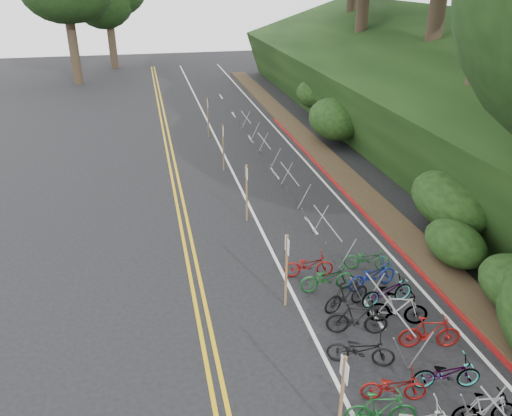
{
  "coord_description": "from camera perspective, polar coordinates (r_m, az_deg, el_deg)",
  "views": [
    {
      "loc": [
        -3.08,
        -7.31,
        9.45
      ],
      "look_at": [
        0.65,
        9.45,
        1.3
      ],
      "focal_mm": 35.0,
      "sensor_mm": 36.0,
      "label": 1
    }
  ],
  "objects": [
    {
      "name": "signposts_rest",
      "position": [
        23.07,
        -2.58,
        5.02
      ],
      "size": [
        0.08,
        18.4,
        2.5
      ],
      "color": "brown",
      "rests_on": "ground"
    },
    {
      "name": "signpost_near",
      "position": [
        11.43,
        9.8,
        -20.18
      ],
      "size": [
        0.08,
        0.4,
        2.38
      ],
      "color": "brown",
      "rests_on": "ground"
    },
    {
      "name": "road_markings",
      "position": [
        20.15,
        -0.44,
        -2.57
      ],
      "size": [
        7.47,
        80.0,
        0.01
      ],
      "color": "gold",
      "rests_on": "ground"
    },
    {
      "name": "bike_racks_rest",
      "position": [
        22.88,
        3.83,
        3.26
      ],
      "size": [
        1.14,
        23.0,
        1.17
      ],
      "color": "gray",
      "rests_on": "ground"
    },
    {
      "name": "embankment",
      "position": [
        31.61,
        18.72,
        11.5
      ],
      "size": [
        14.3,
        48.14,
        9.11
      ],
      "color": "black",
      "rests_on": "ground"
    },
    {
      "name": "bike_valet",
      "position": [
        14.25,
        15.93,
        -14.82
      ],
      "size": [
        3.23,
        11.27,
        1.07
      ],
      "color": "#9E9EA3",
      "rests_on": "ground"
    },
    {
      "name": "bike_front",
      "position": [
        12.48,
        14.1,
        -21.43
      ],
      "size": [
        0.8,
        1.73,
        1.01
      ],
      "primitive_type": "imported",
      "rotation": [
        0.0,
        0.0,
        1.37
      ],
      "color": "#144C1E",
      "rests_on": "ground"
    },
    {
      "name": "red_curb",
      "position": [
        23.21,
        10.88,
        1.01
      ],
      "size": [
        0.25,
        28.0,
        0.1
      ],
      "primitive_type": "cube",
      "color": "maroon",
      "rests_on": "ground"
    }
  ]
}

